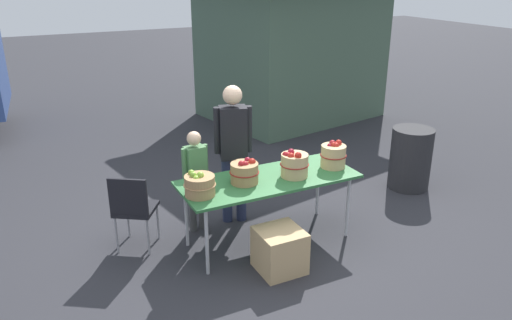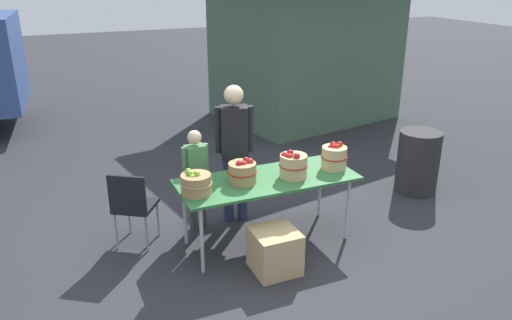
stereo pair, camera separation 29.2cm
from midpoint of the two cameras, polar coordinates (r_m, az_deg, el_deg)
name	(u,v)px [view 1 (the left image)]	position (r m, az deg, el deg)	size (l,w,h in m)	color
ground_plane	(268,240)	(5.61, -0.12, -9.14)	(40.00, 40.00, 0.00)	#2D2D33
market_table	(269,182)	(5.29, -0.13, -2.53)	(1.90, 0.76, 0.75)	#2D6B38
apple_basket_green_0	(200,185)	(4.89, -8.15, -2.83)	(0.32, 0.32, 0.25)	#A87F51
apple_basket_red_0	(245,172)	(5.13, -2.94, -1.42)	(0.31, 0.31, 0.26)	#A87F51
apple_basket_red_1	(294,164)	(5.27, 2.79, -0.53)	(0.31, 0.31, 0.30)	tan
apple_basket_red_2	(333,155)	(5.56, 7.31, 0.55)	(0.29, 0.29, 0.30)	tan
vendor_adult	(233,144)	(5.66, -4.08, 1.81)	(0.42, 0.29, 1.63)	#262D4C
child_customer	(196,173)	(5.59, -8.39, -1.53)	(0.31, 0.18, 1.18)	#3F3F3F
food_kiosk	(291,46)	(10.01, 3.14, 12.85)	(3.98, 3.50, 2.74)	#47604C
folding_chair	(133,206)	(5.41, -15.33, -5.09)	(0.55, 0.55, 0.86)	black
trash_barrel	(410,158)	(7.01, 16.04, 0.16)	(0.55, 0.55, 0.83)	#262628
produce_crate	(280,250)	(5.01, 1.01, -10.25)	(0.44, 0.44, 0.44)	tan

